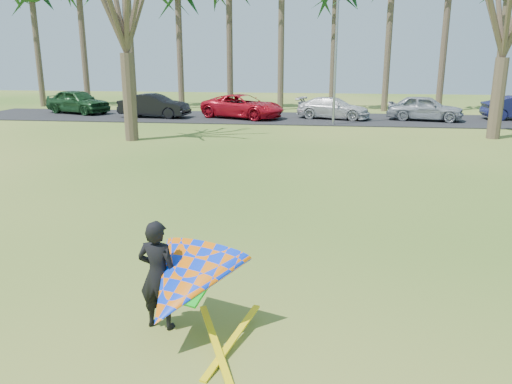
# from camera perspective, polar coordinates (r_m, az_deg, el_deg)

# --- Properties ---
(ground) EXTENTS (100.00, 100.00, 0.00)m
(ground) POSITION_cam_1_polar(r_m,az_deg,el_deg) (9.60, -1.63, -9.47)
(ground) COLOR #205A13
(ground) RESTS_ON ground
(parking_strip) EXTENTS (46.00, 7.00, 0.06)m
(parking_strip) POSITION_cam_1_polar(r_m,az_deg,el_deg) (33.88, 5.30, 8.37)
(parking_strip) COLOR black
(parking_strip) RESTS_ON ground
(bare_tree_right) EXTENTS (6.27, 6.27, 9.21)m
(bare_tree_right) POSITION_cam_1_polar(r_m,az_deg,el_deg) (28.07, 27.00, 18.85)
(bare_tree_right) COLOR brown
(bare_tree_right) RESTS_ON ground
(streetlight) EXTENTS (2.28, 0.18, 8.00)m
(streetlight) POSITION_cam_1_polar(r_m,az_deg,el_deg) (30.62, 9.44, 15.83)
(streetlight) COLOR gray
(streetlight) RESTS_ON ground
(car_0) EXTENTS (5.39, 3.72, 1.70)m
(car_0) POSITION_cam_1_polar(r_m,az_deg,el_deg) (38.74, -19.70, 9.72)
(car_0) COLOR #183E1D
(car_0) RESTS_ON parking_strip
(car_1) EXTENTS (4.89, 2.15, 1.56)m
(car_1) POSITION_cam_1_polar(r_m,az_deg,el_deg) (34.78, -11.57, 9.65)
(car_1) COLOR black
(car_1) RESTS_ON parking_strip
(car_2) EXTENTS (6.15, 4.53, 1.55)m
(car_2) POSITION_cam_1_polar(r_m,az_deg,el_deg) (33.69, -1.52, 9.77)
(car_2) COLOR #B60E1E
(car_2) RESTS_ON parking_strip
(car_3) EXTENTS (5.14, 3.16, 1.39)m
(car_3) POSITION_cam_1_polar(r_m,az_deg,el_deg) (33.72, 8.83, 9.46)
(car_3) COLOR silver
(car_3) RESTS_ON parking_strip
(car_4) EXTENTS (4.98, 2.84, 1.60)m
(car_4) POSITION_cam_1_polar(r_m,az_deg,el_deg) (34.12, 18.75, 9.09)
(car_4) COLOR #9499A0
(car_4) RESTS_ON parking_strip
(kite_flyer) EXTENTS (2.13, 2.39, 2.02)m
(kite_flyer) POSITION_cam_1_polar(r_m,az_deg,el_deg) (7.39, -8.70, -10.31)
(kite_flyer) COLOR black
(kite_flyer) RESTS_ON ground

